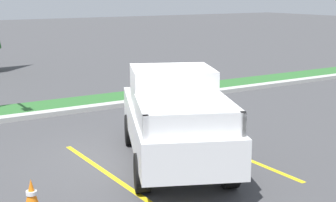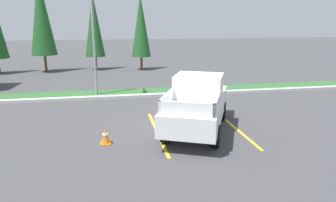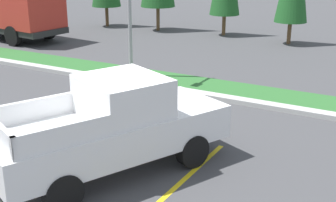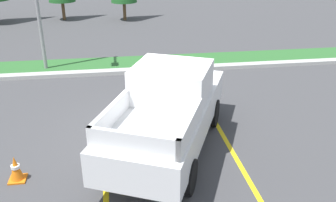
% 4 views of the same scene
% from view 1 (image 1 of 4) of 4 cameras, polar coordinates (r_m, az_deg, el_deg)
% --- Properties ---
extents(ground_plane, '(120.00, 120.00, 0.00)m').
position_cam_1_polar(ground_plane, '(11.88, -2.48, -6.19)').
color(ground_plane, '#424244').
extents(parking_line_near, '(0.12, 4.80, 0.01)m').
position_cam_1_polar(parking_line_near, '(10.70, -6.38, -8.35)').
color(parking_line_near, yellow).
rests_on(parking_line_near, ground).
extents(parking_line_far, '(0.12, 4.80, 0.01)m').
position_cam_1_polar(parking_line_far, '(12.28, 6.79, -5.63)').
color(parking_line_far, yellow).
rests_on(parking_line_far, ground).
extents(curb_strip, '(56.00, 0.40, 0.15)m').
position_cam_1_polar(curb_strip, '(16.24, -11.29, -1.11)').
color(curb_strip, '#B2B2AD').
rests_on(curb_strip, ground).
extents(grass_median, '(56.00, 1.80, 0.06)m').
position_cam_1_polar(grass_median, '(17.26, -12.61, -0.54)').
color(grass_median, '#2D662D').
rests_on(grass_median, ground).
extents(pickup_truck_main, '(3.87, 5.53, 2.10)m').
position_cam_1_polar(pickup_truck_main, '(11.17, 0.66, -1.83)').
color(pickup_truck_main, black).
rests_on(pickup_truck_main, ground).
extents(traffic_cone, '(0.36, 0.36, 0.60)m').
position_cam_1_polar(traffic_cone, '(9.22, -15.04, -10.23)').
color(traffic_cone, orange).
rests_on(traffic_cone, ground).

